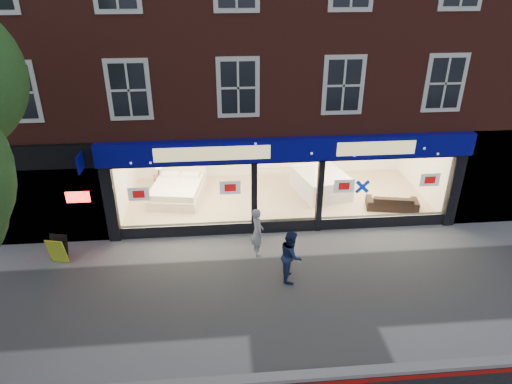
{
  "coord_description": "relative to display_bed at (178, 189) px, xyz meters",
  "views": [
    {
      "loc": [
        -2.12,
        -9.68,
        7.91
      ],
      "look_at": [
        -1.04,
        2.5,
        1.76
      ],
      "focal_mm": 32.0,
      "sensor_mm": 36.0,
      "label": 1
    }
  ],
  "objects": [
    {
      "name": "mattress_stack",
      "position": [
        5.36,
        -0.05,
        0.07
      ],
      "size": [
        2.11,
        2.43,
        0.82
      ],
      "rotation": [
        0.0,
        0.0,
        0.25
      ],
      "color": "silver",
      "rests_on": "showroom_floor"
    },
    {
      "name": "kerb_line",
      "position": [
        3.68,
        -8.68,
        -0.44
      ],
      "size": [
        60.0,
        0.1,
        0.01
      ],
      "primitive_type": "cube",
      "color": "#8C0A07",
      "rests_on": "ground"
    },
    {
      "name": "kerb_stone",
      "position": [
        3.68,
        -8.48,
        -0.38
      ],
      "size": [
        60.0,
        0.25,
        0.12
      ],
      "primitive_type": "cube",
      "color": "gray",
      "rests_on": "ground"
    },
    {
      "name": "a_board",
      "position": [
        -3.22,
        -3.67,
        -0.02
      ],
      "size": [
        0.62,
        0.48,
        0.85
      ],
      "primitive_type": "cube",
      "rotation": [
        0.0,
        0.0,
        -0.25
      ],
      "color": "gold",
      "rests_on": "ground"
    },
    {
      "name": "building",
      "position": [
        3.66,
        1.35,
        6.23
      ],
      "size": [
        19.0,
        8.26,
        10.3
      ],
      "color": "maroon",
      "rests_on": "ground"
    },
    {
      "name": "showroom_floor",
      "position": [
        3.68,
        -0.33,
        -0.39
      ],
      "size": [
        11.0,
        4.5,
        0.1
      ],
      "primitive_type": "cube",
      "color": "tan",
      "rests_on": "ground"
    },
    {
      "name": "display_bed",
      "position": [
        0.0,
        0.0,
        0.0
      ],
      "size": [
        2.1,
        2.42,
        1.22
      ],
      "rotation": [
        0.0,
        0.0,
        -0.17
      ],
      "color": "white",
      "rests_on": "showroom_floor"
    },
    {
      "name": "pedestrian_blue",
      "position": [
        3.43,
        -5.03,
        0.31
      ],
      "size": [
        0.64,
        0.79,
        1.5
      ],
      "primitive_type": "imported",
      "rotation": [
        0.0,
        0.0,
        1.46
      ],
      "color": "#1B284E",
      "rests_on": "ground"
    },
    {
      "name": "ground",
      "position": [
        3.68,
        -5.58,
        -0.44
      ],
      "size": [
        120.0,
        120.0,
        0.0
      ],
      "primitive_type": "plane",
      "color": "gray",
      "rests_on": "ground"
    },
    {
      "name": "sofa",
      "position": [
        7.61,
        -1.5,
        -0.08
      ],
      "size": [
        1.89,
        1.04,
        0.52
      ],
      "primitive_type": "imported",
      "rotation": [
        0.0,
        0.0,
        2.94
      ],
      "color": "black",
      "rests_on": "showroom_floor"
    },
    {
      "name": "bedside_table",
      "position": [
        -0.72,
        0.76,
        -0.07
      ],
      "size": [
        0.51,
        0.51,
        0.55
      ],
      "primitive_type": "cube",
      "rotation": [
        0.0,
        0.0,
        0.13
      ],
      "color": "brown",
      "rests_on": "showroom_floor"
    },
    {
      "name": "pedestrian_grey",
      "position": [
        2.62,
        -3.75,
        0.32
      ],
      "size": [
        0.44,
        0.61,
        1.53
      ],
      "primitive_type": "imported",
      "rotation": [
        0.0,
        0.0,
        1.72
      ],
      "color": "#9FA1A6",
      "rests_on": "ground"
    }
  ]
}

